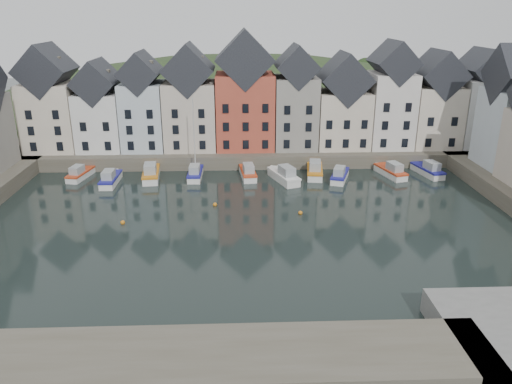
{
  "coord_description": "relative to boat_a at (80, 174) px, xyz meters",
  "views": [
    {
      "loc": [
        -1.24,
        -48.12,
        22.31
      ],
      "look_at": [
        0.89,
        6.0,
        2.43
      ],
      "focal_mm": 35.0,
      "sensor_mm": 36.0,
      "label": 1
    }
  ],
  "objects": [
    {
      "name": "far_terrace",
      "position": [
        26.5,
        8.84,
        8.22
      ],
      "size": [
        72.37,
        8.16,
        17.78
      ],
      "color": "beige",
      "rests_on": "far_quay"
    },
    {
      "name": "near_wall",
      "position": [
        13.29,
        -41.16,
        0.35
      ],
      "size": [
        50.0,
        6.0,
        2.0
      ],
      "primitive_type": "cube",
      "color": "#4D483B",
      "rests_on": "ground"
    },
    {
      "name": "boat_i",
      "position": [
        43.88,
        -0.73,
        0.06
      ],
      "size": [
        3.48,
        6.49,
        2.38
      ],
      "rotation": [
        0.0,
        0.0,
        0.26
      ],
      "color": "silver",
      "rests_on": "ground"
    },
    {
      "name": "boat_g",
      "position": [
        33.05,
        -0.08,
        0.13
      ],
      "size": [
        3.01,
        7.06,
        2.63
      ],
      "rotation": [
        0.0,
        0.0,
        -0.13
      ],
      "color": "silver",
      "rests_on": "ground"
    },
    {
      "name": "boat_a",
      "position": [
        0.0,
        0.0,
        0.0
      ],
      "size": [
        2.82,
        5.94,
        2.19
      ],
      "rotation": [
        0.0,
        0.0,
        -0.19
      ],
      "color": "silver",
      "rests_on": "ground"
    },
    {
      "name": "boat_b",
      "position": [
        4.84,
        -2.61,
        0.04
      ],
      "size": [
        1.93,
        6.11,
        2.34
      ],
      "rotation": [
        0.0,
        0.0,
        -0.01
      ],
      "color": "silver",
      "rests_on": "ground"
    },
    {
      "name": "ground",
      "position": [
        23.29,
        -19.16,
        -0.65
      ],
      "size": [
        260.0,
        260.0,
        0.0
      ],
      "primitive_type": "plane",
      "color": "black",
      "rests_on": "ground"
    },
    {
      "name": "boat_d",
      "position": [
        16.13,
        -0.5,
        0.09
      ],
      "size": [
        1.95,
        5.99,
        11.38
      ],
      "rotation": [
        0.0,
        0.0,
        -0.02
      ],
      "color": "silver",
      "rests_on": "ground"
    },
    {
      "name": "mooring_buoys",
      "position": [
        19.29,
        -13.83,
        -0.5
      ],
      "size": [
        20.5,
        5.5,
        0.5
      ],
      "color": "#C47117",
      "rests_on": "ground"
    },
    {
      "name": "boat_e",
      "position": [
        23.54,
        -0.48,
        0.04
      ],
      "size": [
        2.51,
        6.25,
        2.34
      ],
      "rotation": [
        0.0,
        0.0,
        0.1
      ],
      "color": "silver",
      "rests_on": "ground"
    },
    {
      "name": "far_quay",
      "position": [
        23.29,
        10.84,
        0.35
      ],
      "size": [
        90.0,
        16.0,
        2.0
      ],
      "primitive_type": "cube",
      "color": "#4D483B",
      "rests_on": "ground"
    },
    {
      "name": "boat_f",
      "position": [
        28.49,
        -2.37,
        0.12
      ],
      "size": [
        4.26,
        7.06,
        2.59
      ],
      "rotation": [
        0.0,
        0.0,
        0.35
      ],
      "color": "silver",
      "rests_on": "ground"
    },
    {
      "name": "hillside",
      "position": [
        23.31,
        36.84,
        -18.61
      ],
      "size": [
        153.6,
        70.4,
        64.0
      ],
      "color": "#20341A",
      "rests_on": "ground"
    },
    {
      "name": "boat_h",
      "position": [
        36.24,
        -2.18,
        0.03
      ],
      "size": [
        3.72,
        6.21,
        2.28
      ],
      "rotation": [
        0.0,
        0.0,
        -0.34
      ],
      "color": "silver",
      "rests_on": "ground"
    },
    {
      "name": "boat_j",
      "position": [
        49.33,
        -0.39,
        0.06
      ],
      "size": [
        3.24,
        6.5,
        2.39
      ],
      "rotation": [
        0.0,
        0.0,
        0.22
      ],
      "color": "silver",
      "rests_on": "ground"
    },
    {
      "name": "boat_c",
      "position": [
        10.01,
        -0.63,
        0.14
      ],
      "size": [
        2.84,
        7.1,
        2.66
      ],
      "rotation": [
        0.0,
        0.0,
        0.1
      ],
      "color": "silver",
      "rests_on": "ground"
    }
  ]
}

